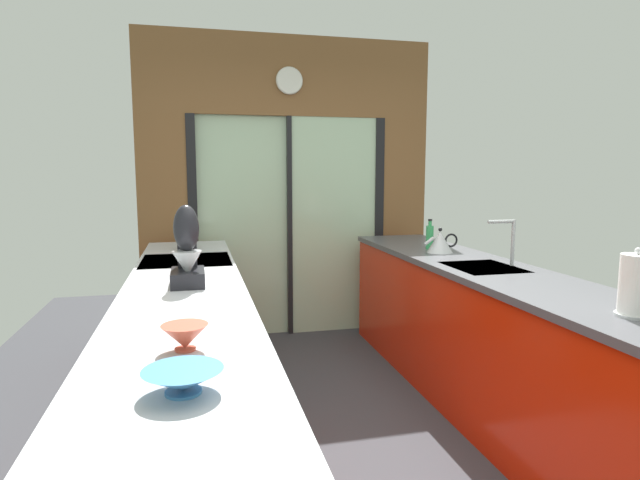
% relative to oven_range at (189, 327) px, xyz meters
% --- Properties ---
extents(ground_plane, '(5.04, 7.60, 0.02)m').
position_rel_oven_range_xyz_m(ground_plane, '(0.91, -0.65, -0.47)').
color(ground_plane, '#38383D').
extents(back_wall_unit, '(2.64, 0.12, 2.70)m').
position_rel_oven_range_xyz_m(back_wall_unit, '(0.91, 1.15, 1.07)').
color(back_wall_unit, brown).
rests_on(back_wall_unit, ground_plane).
extents(left_counter_run, '(0.62, 3.80, 0.92)m').
position_rel_oven_range_xyz_m(left_counter_run, '(-0.00, -1.12, 0.01)').
color(left_counter_run, red).
rests_on(left_counter_run, ground_plane).
extents(right_counter_run, '(0.62, 3.80, 0.92)m').
position_rel_oven_range_xyz_m(right_counter_run, '(1.82, -0.95, 0.01)').
color(right_counter_run, red).
rests_on(right_counter_run, ground_plane).
extents(sink_faucet, '(0.19, 0.02, 0.29)m').
position_rel_oven_range_xyz_m(sink_faucet, '(1.97, -0.70, 0.66)').
color(sink_faucet, '#B7BABC').
rests_on(sink_faucet, right_counter_run).
extents(oven_range, '(0.60, 0.60, 0.92)m').
position_rel_oven_range_xyz_m(oven_range, '(0.00, 0.00, 0.00)').
color(oven_range, '#B7BABC').
rests_on(oven_range, ground_plane).
extents(mixing_bowl_near, '(0.22, 0.22, 0.07)m').
position_rel_oven_range_xyz_m(mixing_bowl_near, '(0.02, -2.19, 0.50)').
color(mixing_bowl_near, teal).
rests_on(mixing_bowl_near, left_counter_run).
extents(mixing_bowl_far, '(0.16, 0.16, 0.09)m').
position_rel_oven_range_xyz_m(mixing_bowl_far, '(0.02, -1.84, 0.51)').
color(mixing_bowl_far, '#BC4C38').
rests_on(mixing_bowl_far, left_counter_run).
extents(knife_block, '(0.08, 0.14, 0.27)m').
position_rel_oven_range_xyz_m(knife_block, '(0.02, 0.46, 0.56)').
color(knife_block, black).
rests_on(knife_block, left_counter_run).
extents(stand_mixer, '(0.17, 0.27, 0.42)m').
position_rel_oven_range_xyz_m(stand_mixer, '(0.02, -0.81, 0.63)').
color(stand_mixer, black).
rests_on(stand_mixer, left_counter_run).
extents(kettle, '(0.27, 0.19, 0.18)m').
position_rel_oven_range_xyz_m(kettle, '(1.80, -0.10, 0.54)').
color(kettle, '#B7BABC').
rests_on(kettle, right_counter_run).
extents(soap_bottle, '(0.06, 0.06, 0.23)m').
position_rel_oven_range_xyz_m(soap_bottle, '(1.80, 0.07, 0.56)').
color(soap_bottle, '#339E56').
rests_on(soap_bottle, right_counter_run).
extents(paper_towel_roll, '(0.14, 0.14, 0.29)m').
position_rel_oven_range_xyz_m(paper_towel_roll, '(1.80, -1.85, 0.59)').
color(paper_towel_roll, '#B7BABC').
rests_on(paper_towel_roll, right_counter_run).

